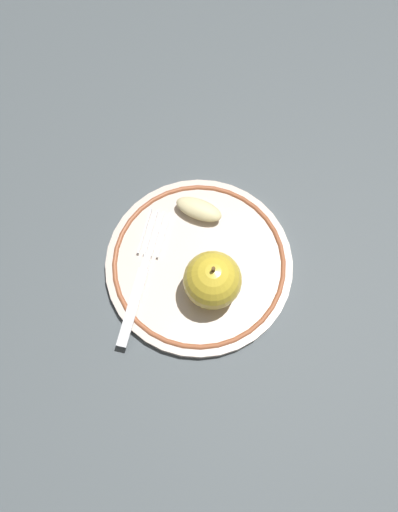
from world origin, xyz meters
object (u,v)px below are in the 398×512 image
at_px(apple_red_whole, 212,280).
at_px(fork, 141,279).
at_px(plate, 199,264).
at_px(apple_slice_front, 199,209).

xyz_separation_m(apple_red_whole, fork, (0.02, -0.08, -0.03)).
bearing_deg(fork, apple_red_whole, -84.03).
bearing_deg(fork, plate, -58.52).
bearing_deg(apple_red_whole, plate, -134.27).
bearing_deg(apple_slice_front, plate, 112.49).
relative_size(apple_slice_front, fork, 0.34).
bearing_deg(apple_slice_front, fork, 74.17).
relative_size(plate, apple_red_whole, 3.04).
bearing_deg(plate, apple_slice_front, -158.23).
height_order(apple_slice_front, fork, apple_slice_front).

